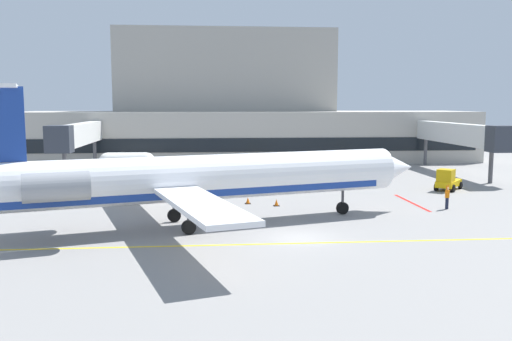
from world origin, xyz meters
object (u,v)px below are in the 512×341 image
at_px(regional_jet, 193,179).
at_px(belt_loader, 284,176).
at_px(marshaller, 447,197).
at_px(baggage_tug, 448,180).
at_px(pushback_tractor, 233,181).
at_px(fuel_tank, 127,161).

xyz_separation_m(regional_jet, belt_loader, (8.83, 19.23, -2.42)).
bearing_deg(regional_jet, marshaller, 12.88).
distance_m(regional_jet, baggage_tug, 27.42).
bearing_deg(belt_loader, regional_jet, -114.68).
bearing_deg(belt_loader, baggage_tug, -20.82).
relative_size(regional_jet, pushback_tractor, 10.52).
bearing_deg(pushback_tractor, baggage_tug, -3.85).
height_order(pushback_tractor, fuel_tank, fuel_tank).
xyz_separation_m(baggage_tug, belt_loader, (-14.88, 5.66, -0.10)).
distance_m(regional_jet, fuel_tank, 31.24).
relative_size(fuel_tank, marshaller, 3.44).
bearing_deg(marshaller, fuel_tank, 137.94).
relative_size(regional_jet, fuel_tank, 5.12).
bearing_deg(fuel_tank, pushback_tractor, -51.40).
bearing_deg(belt_loader, marshaller, -53.87).
height_order(baggage_tug, fuel_tank, fuel_tank).
bearing_deg(pushback_tractor, belt_loader, 38.01).
relative_size(belt_loader, marshaller, 1.98).
relative_size(baggage_tug, pushback_tractor, 1.15).
xyz_separation_m(pushback_tractor, fuel_tank, (-11.99, 15.02, 0.43)).
distance_m(baggage_tug, belt_loader, 15.92).
relative_size(baggage_tug, marshaller, 1.93).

